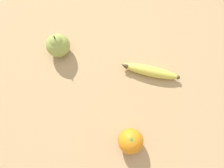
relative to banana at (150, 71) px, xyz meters
The scene contains 4 objects.
ground_plane 0.09m from the banana, 133.99° to the left, with size 3.00×3.00×0.00m, color tan.
banana is the anchor object (origin of this frame).
orange 0.25m from the banana, 141.65° to the right, with size 0.08×0.08×0.08m.
pear 0.33m from the banana, 130.54° to the left, with size 0.08×0.08×0.10m.
Camera 1 is at (-0.21, -0.24, 0.71)m, focal length 35.00 mm.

